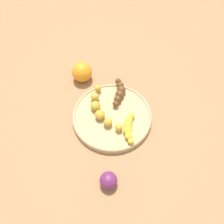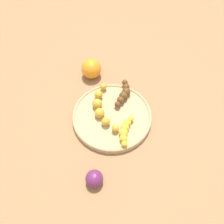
# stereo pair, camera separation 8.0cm
# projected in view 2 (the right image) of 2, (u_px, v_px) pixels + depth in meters

# --- Properties ---
(ground_plane) EXTENTS (2.40, 2.40, 0.00)m
(ground_plane) POSITION_uv_depth(u_px,v_px,m) (112.00, 118.00, 0.83)
(ground_plane) COLOR #936D47
(fruit_bowl) EXTENTS (0.27, 0.27, 0.02)m
(fruit_bowl) POSITION_uv_depth(u_px,v_px,m) (112.00, 116.00, 0.82)
(fruit_bowl) COLOR tan
(fruit_bowl) RESTS_ON ground_plane
(banana_spotted) EXTENTS (0.15, 0.15, 0.03)m
(banana_spotted) POSITION_uv_depth(u_px,v_px,m) (101.00, 108.00, 0.81)
(banana_spotted) COLOR gold
(banana_spotted) RESTS_ON fruit_bowl
(banana_yellow) EXTENTS (0.11, 0.05, 0.03)m
(banana_yellow) POSITION_uv_depth(u_px,v_px,m) (125.00, 130.00, 0.77)
(banana_yellow) COLOR yellow
(banana_yellow) RESTS_ON fruit_bowl
(banana_overripe) EXTENTS (0.12, 0.05, 0.03)m
(banana_overripe) POSITION_uv_depth(u_px,v_px,m) (124.00, 94.00, 0.85)
(banana_overripe) COLOR #593819
(banana_overripe) RESTS_ON fruit_bowl
(plum_purple) EXTENTS (0.05, 0.05, 0.05)m
(plum_purple) POSITION_uv_depth(u_px,v_px,m) (94.00, 179.00, 0.69)
(plum_purple) COLOR #662659
(plum_purple) RESTS_ON ground_plane
(orange_fruit) EXTENTS (0.08, 0.08, 0.08)m
(orange_fruit) POSITION_uv_depth(u_px,v_px,m) (91.00, 69.00, 0.91)
(orange_fruit) COLOR orange
(orange_fruit) RESTS_ON ground_plane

